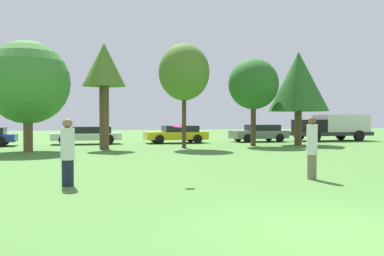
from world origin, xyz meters
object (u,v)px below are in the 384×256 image
(delivery_truck_black, at_px, (332,126))
(tree_2, at_px, (104,68))
(tree_3, at_px, (184,72))
(tree_4, at_px, (253,84))
(parked_car_yellow, at_px, (177,134))
(frisbee, at_px, (177,127))
(parked_car_grey, at_px, (260,133))
(tree_1, at_px, (28,83))
(person_catcher, at_px, (312,147))
(tree_5, at_px, (298,82))
(person_thrower, at_px, (68,152))
(parked_car_white, at_px, (88,135))

(delivery_truck_black, bearing_deg, tree_2, 13.83)
(tree_2, bearing_deg, delivery_truck_black, 14.37)
(tree_3, distance_m, tree_4, 4.78)
(parked_car_yellow, height_order, delivery_truck_black, delivery_truck_black)
(frisbee, bearing_deg, parked_car_grey, 59.27)
(parked_car_yellow, xyz_separation_m, delivery_truck_black, (12.43, -0.28, 0.49))
(delivery_truck_black, bearing_deg, frisbee, 46.02)
(frisbee, bearing_deg, tree_4, 58.73)
(parked_car_yellow, bearing_deg, parked_car_grey, 179.97)
(tree_1, bearing_deg, tree_4, 3.73)
(person_catcher, distance_m, parked_car_yellow, 18.37)
(tree_5, height_order, delivery_truck_black, tree_5)
(tree_5, xyz_separation_m, delivery_truck_black, (5.38, 4.17, -2.99))
(frisbee, relative_size, tree_2, 0.05)
(person_thrower, xyz_separation_m, tree_5, (14.14, 13.27, 3.26))
(person_catcher, xyz_separation_m, parked_car_yellow, (0.51, 18.37, -0.26))
(parked_car_white, bearing_deg, tree_5, 159.53)
(person_thrower, bearing_deg, frisbee, 0.82)
(person_thrower, relative_size, person_catcher, 0.97)
(tree_4, bearing_deg, tree_2, -177.90)
(tree_4, bearing_deg, person_catcher, -107.51)
(tree_4, height_order, delivery_truck_black, tree_4)
(person_thrower, height_order, tree_4, tree_4)
(frisbee, height_order, tree_5, tree_5)
(person_thrower, bearing_deg, delivery_truck_black, 47.32)
(parked_car_yellow, bearing_deg, parked_car_white, -3.60)
(tree_4, xyz_separation_m, delivery_truck_black, (8.57, 4.22, -2.74))
(person_thrower, bearing_deg, tree_3, 68.90)
(parked_car_white, relative_size, delivery_truck_black, 0.75)
(parked_car_white, xyz_separation_m, delivery_truck_black, (18.56, -0.61, 0.50))
(tree_4, bearing_deg, delivery_truck_black, 26.21)
(tree_1, bearing_deg, tree_3, 0.85)
(tree_1, height_order, tree_5, tree_5)
(parked_car_yellow, relative_size, parked_car_grey, 1.05)
(parked_car_grey, bearing_deg, person_catcher, 68.90)
(tree_2, bearing_deg, person_thrower, -97.67)
(person_catcher, distance_m, tree_4, 14.84)
(tree_1, height_order, parked_car_grey, tree_1)
(tree_2, distance_m, parked_car_white, 6.54)
(frisbee, bearing_deg, parked_car_yellow, 76.52)
(person_thrower, bearing_deg, parked_car_white, 92.49)
(tree_1, relative_size, tree_2, 0.97)
(tree_1, xyz_separation_m, tree_4, (13.18, 0.86, 0.27))
(tree_4, relative_size, parked_car_white, 1.19)
(person_catcher, height_order, parked_car_yellow, person_catcher)
(frisbee, bearing_deg, tree_3, 74.70)
(tree_2, bearing_deg, person_catcher, -70.27)
(person_catcher, height_order, tree_3, tree_3)
(tree_5, bearing_deg, frisbee, -130.06)
(person_thrower, relative_size, tree_1, 0.29)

